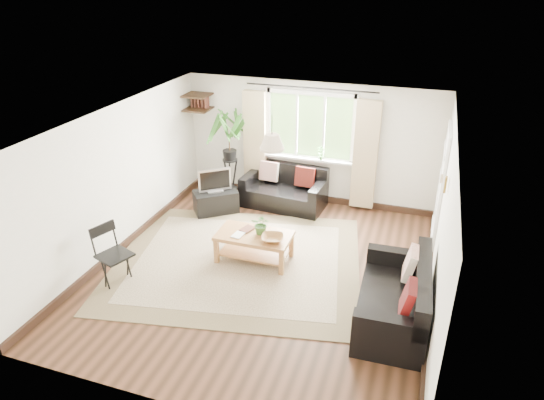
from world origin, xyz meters
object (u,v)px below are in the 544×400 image
(palm_stand, at_px, (230,156))
(folding_chair, at_px, (115,257))
(sofa_back, at_px, (284,188))
(coffee_table, at_px, (254,247))
(sofa_right, at_px, (393,295))
(tv_stand, at_px, (216,202))

(palm_stand, bearing_deg, folding_chair, -97.63)
(sofa_back, bearing_deg, palm_stand, -178.03)
(coffee_table, relative_size, folding_chair, 1.29)
(palm_stand, bearing_deg, sofa_right, -39.31)
(sofa_right, relative_size, tv_stand, 2.14)
(coffee_table, relative_size, palm_stand, 0.66)
(folding_chair, bearing_deg, sofa_right, -63.59)
(coffee_table, distance_m, palm_stand, 2.55)
(sofa_back, bearing_deg, sofa_right, -45.40)
(tv_stand, height_order, palm_stand, palm_stand)
(palm_stand, xyz_separation_m, folding_chair, (-0.45, -3.33, -0.44))
(sofa_right, relative_size, coffee_table, 1.47)
(sofa_right, xyz_separation_m, tv_stand, (-3.55, 2.18, -0.19))
(sofa_back, distance_m, tv_stand, 1.35)
(palm_stand, bearing_deg, tv_stand, -91.19)
(sofa_right, distance_m, folding_chair, 4.01)
(sofa_back, relative_size, coffee_table, 1.35)
(sofa_right, xyz_separation_m, folding_chair, (-3.98, -0.43, 0.05))
(sofa_back, xyz_separation_m, folding_chair, (-1.59, -3.28, 0.08))
(tv_stand, bearing_deg, sofa_right, -69.47)
(sofa_back, height_order, sofa_right, sofa_right)
(tv_stand, bearing_deg, folding_chair, -137.37)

